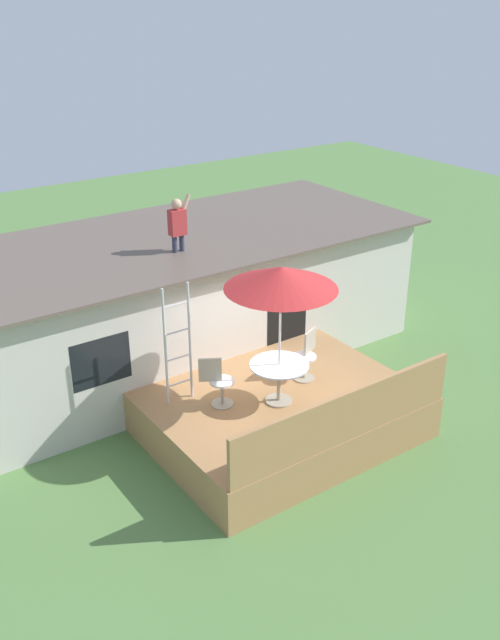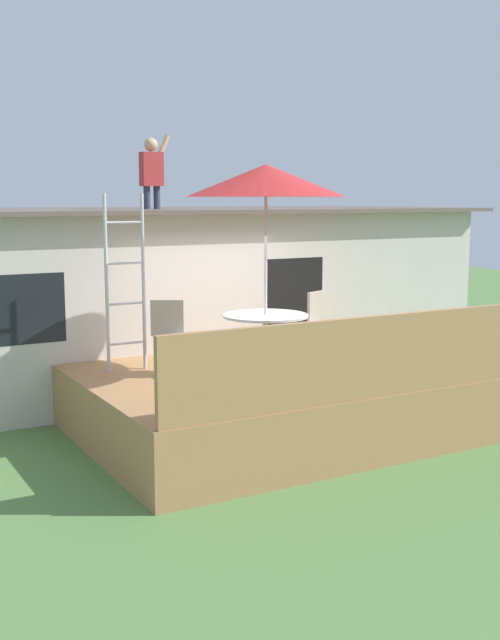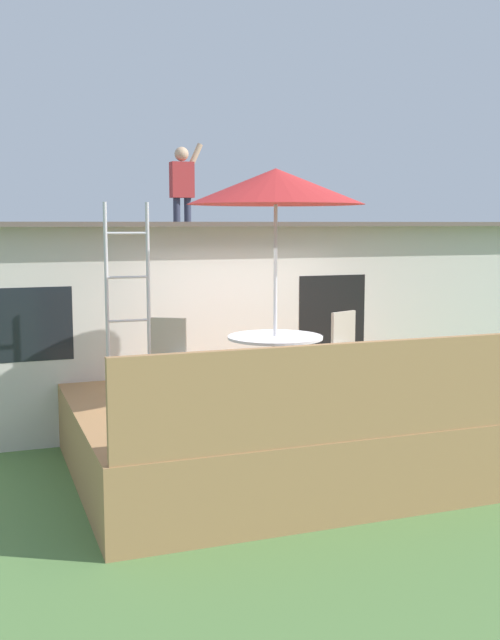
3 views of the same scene
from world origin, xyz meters
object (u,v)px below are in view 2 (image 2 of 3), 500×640
(person_figure, at_px, (152,168))
(patio_chair_right, at_px, (311,327))
(patio_chair_left, at_px, (178,338))
(patio_table, at_px, (265,327))
(patio_umbrella, at_px, (266,181))
(step_ladder, at_px, (125,283))

(person_figure, xyz_separation_m, patio_chair_right, (1.16, -2.59, -2.13))
(patio_chair_left, bearing_deg, patio_chair_right, 25.56)
(patio_table, relative_size, patio_chair_left, 1.13)
(person_figure, bearing_deg, patio_umbrella, -85.85)
(patio_table, height_order, patio_chair_left, patio_chair_left)
(patio_umbrella, height_order, step_ladder, patio_umbrella)
(patio_umbrella, xyz_separation_m, patio_chair_left, (-0.93, 0.52, -1.89))
(patio_table, bearing_deg, step_ladder, 143.72)
(patio_table, distance_m, person_figure, 3.60)
(patio_table, xyz_separation_m, patio_chair_left, (-0.93, 0.52, -0.13))
(step_ladder, height_order, patio_chair_right, step_ladder)
(patio_table, xyz_separation_m, person_figure, (-0.22, 2.99, 2.00))
(patio_umbrella, relative_size, step_ladder, 1.15)
(patio_chair_left, bearing_deg, step_ladder, 162.26)
(patio_chair_left, xyz_separation_m, patio_chair_right, (1.87, -0.12, 0.00))
(patio_table, height_order, step_ladder, step_ladder)
(patio_table, relative_size, step_ladder, 0.47)
(person_figure, relative_size, patio_chair_right, 1.21)
(person_figure, distance_m, patio_chair_right, 3.55)
(patio_umbrella, relative_size, patio_chair_left, 2.76)
(person_figure, bearing_deg, step_ladder, -121.27)
(patio_table, height_order, patio_umbrella, patio_umbrella)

